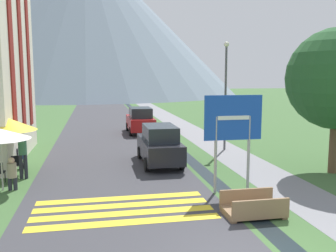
# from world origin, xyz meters

# --- Properties ---
(ground_plane) EXTENTS (160.00, 160.00, 0.00)m
(ground_plane) POSITION_xyz_m (0.00, 20.00, 0.00)
(ground_plane) COLOR #3D6033
(road) EXTENTS (6.40, 60.00, 0.01)m
(road) POSITION_xyz_m (-2.50, 30.00, 0.00)
(road) COLOR #38383D
(road) RESTS_ON ground_plane
(footpath) EXTENTS (2.20, 60.00, 0.01)m
(footpath) POSITION_xyz_m (3.60, 30.00, 0.00)
(footpath) COLOR slate
(footpath) RESTS_ON ground_plane
(drainage_channel) EXTENTS (0.60, 60.00, 0.00)m
(drainage_channel) POSITION_xyz_m (1.20, 30.00, 0.00)
(drainage_channel) COLOR black
(drainage_channel) RESTS_ON ground_plane
(crosswalk_marking) EXTENTS (5.44, 2.54, 0.01)m
(crosswalk_marking) POSITION_xyz_m (-2.50, 3.73, 0.01)
(crosswalk_marking) COLOR yellow
(crosswalk_marking) RESTS_ON ground_plane
(mountain_distant) EXTENTS (63.67, 63.67, 31.67)m
(mountain_distant) POSITION_xyz_m (-4.49, 76.92, 15.83)
(mountain_distant) COLOR slate
(mountain_distant) RESTS_ON ground_plane
(road_sign) EXTENTS (2.07, 0.11, 3.41)m
(road_sign) POSITION_xyz_m (1.38, 4.74, 2.32)
(road_sign) COLOR #9E9EA3
(road_sign) RESTS_ON ground_plane
(footbridge) EXTENTS (1.70, 1.10, 0.65)m
(footbridge) POSITION_xyz_m (1.20, 2.51, 0.23)
(footbridge) COLOR #846647
(footbridge) RESTS_ON ground_plane
(parked_car_near) EXTENTS (1.70, 4.07, 1.82)m
(parked_car_near) POSITION_xyz_m (-0.40, 9.33, 0.91)
(parked_car_near) COLOR black
(parked_car_near) RESTS_ON ground_plane
(parked_car_far) EXTENTS (1.79, 3.92, 1.82)m
(parked_car_far) POSITION_xyz_m (-0.15, 18.77, 0.91)
(parked_car_far) COLOR #A31919
(parked_car_far) RESTS_ON ground_plane
(cafe_chair_far_left) EXTENTS (0.40, 0.40, 0.85)m
(cafe_chair_far_left) POSITION_xyz_m (-6.89, 10.02, 0.51)
(cafe_chair_far_left) COLOR black
(cafe_chair_far_left) RESTS_ON ground_plane
(cafe_chair_middle) EXTENTS (0.40, 0.40, 0.85)m
(cafe_chair_middle) POSITION_xyz_m (-6.44, 8.46, 0.51)
(cafe_chair_middle) COLOR black
(cafe_chair_middle) RESTS_ON ground_plane
(cafe_umbrella_front_white) EXTENTS (2.09, 2.09, 2.24)m
(cafe_umbrella_front_white) POSITION_xyz_m (-6.57, 6.47, 2.04)
(cafe_umbrella_front_white) COLOR #B7B2A8
(cafe_umbrella_front_white) RESTS_ON ground_plane
(cafe_umbrella_middle_yellow) EXTENTS (2.28, 2.28, 2.36)m
(cafe_umbrella_middle_yellow) POSITION_xyz_m (-6.78, 8.75, 2.10)
(cafe_umbrella_middle_yellow) COLOR #B7B2A8
(cafe_umbrella_middle_yellow) RESTS_ON ground_plane
(person_seated_near) EXTENTS (0.32, 0.32, 1.20)m
(person_seated_near) POSITION_xyz_m (-6.23, 6.45, 0.66)
(person_seated_near) COLOR #282833
(person_seated_near) RESTS_ON ground_plane
(person_standing_terrace) EXTENTS (0.32, 0.32, 1.80)m
(person_standing_terrace) POSITION_xyz_m (-6.11, 7.93, 1.05)
(person_standing_terrace) COLOR #282833
(person_standing_terrace) RESTS_ON ground_plane
(person_seated_far) EXTENTS (0.32, 0.32, 1.19)m
(person_seated_far) POSITION_xyz_m (-6.45, 9.64, 0.66)
(person_seated_far) COLOR #282833
(person_seated_far) RESTS_ON ground_plane
(streetlamp) EXTENTS (0.28, 0.28, 5.85)m
(streetlamp) POSITION_xyz_m (3.68, 11.95, 3.42)
(streetlamp) COLOR #515156
(streetlamp) RESTS_ON ground_plane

